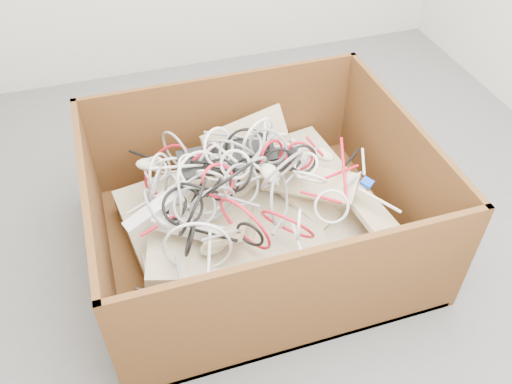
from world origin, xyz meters
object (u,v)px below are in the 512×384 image
object	(u,v)px
cardboard_box	(253,224)
power_strip_left	(158,207)
vga_plug	(367,183)
power_strip_right	(190,229)

from	to	relation	value
cardboard_box	power_strip_left	bearing A→B (deg)	-175.69
cardboard_box	vga_plug	bearing A→B (deg)	-14.40
cardboard_box	power_strip_right	world-z (taller)	cardboard_box
cardboard_box	vga_plug	xyz separation A→B (m)	(0.45, -0.11, 0.21)
cardboard_box	power_strip_left	size ratio (longest dim) A/B	4.63
vga_plug	power_strip_right	bearing A→B (deg)	-126.19
power_strip_right	power_strip_left	bearing A→B (deg)	165.77
power_strip_left	cardboard_box	bearing A→B (deg)	-15.00
power_strip_left	power_strip_right	size ratio (longest dim) A/B	0.96
cardboard_box	power_strip_left	world-z (taller)	cardboard_box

